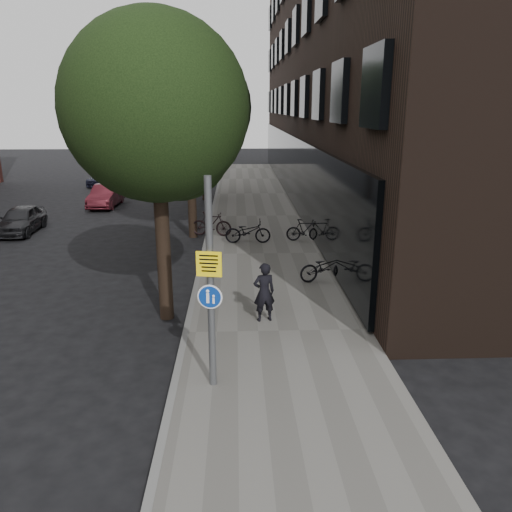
{
  "coord_description": "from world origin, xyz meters",
  "views": [
    {
      "loc": [
        -0.74,
        -7.7,
        5.33
      ],
      "look_at": [
        -0.3,
        3.39,
        2.0
      ],
      "focal_mm": 35.0,
      "sensor_mm": 36.0,
      "label": 1
    }
  ],
  "objects_px": {
    "pedestrian": "(264,292)",
    "parked_bike_facade_near": "(325,267)",
    "parked_car_near": "(21,220)",
    "signpost": "(211,285)"
  },
  "relations": [
    {
      "from": "parked_bike_facade_near",
      "to": "parked_car_near",
      "type": "height_order",
      "value": "parked_car_near"
    },
    {
      "from": "parked_car_near",
      "to": "parked_bike_facade_near",
      "type": "bearing_deg",
      "value": -32.58
    },
    {
      "from": "signpost",
      "to": "parked_bike_facade_near",
      "type": "xyz_separation_m",
      "value": [
        3.23,
        5.95,
        -1.61
      ]
    },
    {
      "from": "parked_car_near",
      "to": "pedestrian",
      "type": "bearing_deg",
      "value": -47.18
    },
    {
      "from": "parked_bike_facade_near",
      "to": "parked_car_near",
      "type": "xyz_separation_m",
      "value": [
        -12.19,
        7.15,
        0.02
      ]
    },
    {
      "from": "signpost",
      "to": "parked_car_near",
      "type": "distance_m",
      "value": 15.95
    },
    {
      "from": "signpost",
      "to": "parked_car_near",
      "type": "height_order",
      "value": "signpost"
    },
    {
      "from": "pedestrian",
      "to": "parked_bike_facade_near",
      "type": "distance_m",
      "value": 3.63
    },
    {
      "from": "pedestrian",
      "to": "parked_bike_facade_near",
      "type": "height_order",
      "value": "pedestrian"
    },
    {
      "from": "pedestrian",
      "to": "parked_car_near",
      "type": "distance_m",
      "value": 14.31
    }
  ]
}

